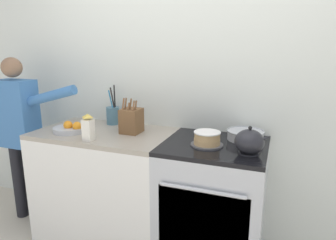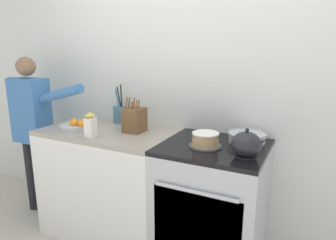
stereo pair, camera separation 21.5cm
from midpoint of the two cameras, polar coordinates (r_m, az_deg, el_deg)
name	(u,v)px [view 2 (the right image)]	position (r m, az deg, el deg)	size (l,w,h in m)	color
wall_back	(197,84)	(2.44, 8.03, 6.86)	(8.00, 0.04, 2.60)	silver
counter_cabinet	(111,181)	(2.65, -8.50, -11.53)	(1.09, 0.66, 0.92)	white
stove_range	(212,206)	(2.30, 11.08, -15.79)	(0.72, 0.69, 0.92)	#B7BABF
layer_cake	(205,140)	(2.06, 10.13, -3.84)	(0.23, 0.23, 0.10)	#4C4C51
tea_kettle	(247,144)	(1.93, 17.87, -4.50)	(0.23, 0.19, 0.18)	#232328
mixing_bowl	(247,137)	(2.23, 17.51, -3.20)	(0.27, 0.27, 0.07)	#B7BABF
knife_block	(135,120)	(2.39, -3.84, 0.03)	(0.15, 0.16, 0.28)	brown
utensil_crock	(119,114)	(2.69, -6.98, 1.17)	(0.11, 0.11, 0.35)	#477084
fruit_bowl	(76,126)	(2.54, -14.78, -1.16)	(0.25, 0.25, 0.10)	#B7BABF
milk_carton	(91,126)	(2.26, -11.93, -1.11)	(0.07, 0.07, 0.20)	white
person_baker	(33,124)	(3.02, -22.58, -0.66)	(0.89, 0.20, 1.50)	black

